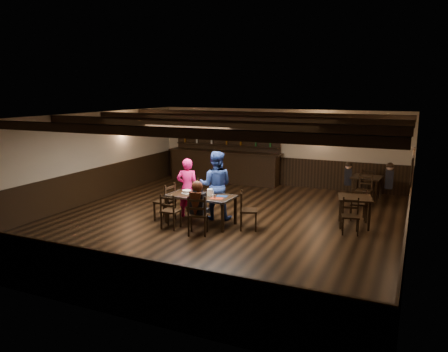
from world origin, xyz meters
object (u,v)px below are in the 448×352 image
at_px(cake, 187,192).
at_px(dining_table, 201,198).
at_px(woman_pink, 187,188).
at_px(chair_near_right, 197,212).
at_px(chair_near_left, 169,209).
at_px(bar_counter, 225,162).
at_px(man_blue, 216,185).

bearing_deg(cake, dining_table, -3.80).
bearing_deg(dining_table, woman_pink, 145.45).
bearing_deg(woman_pink, dining_table, 126.54).
xyz_separation_m(dining_table, chair_near_right, (0.33, -0.84, -0.12)).
height_order(chair_near_left, bar_counter, bar_counter).
bearing_deg(bar_counter, chair_near_left, -79.32).
xyz_separation_m(chair_near_right, woman_pink, (-0.96, 1.28, 0.23)).
xyz_separation_m(woman_pink, cake, (0.20, -0.41, -0.00)).
relative_size(chair_near_left, cake, 3.26).
height_order(woman_pink, cake, woman_pink).
height_order(chair_near_right, woman_pink, woman_pink).
bearing_deg(bar_counter, cake, -76.87).
distance_m(chair_near_left, woman_pink, 1.18).
xyz_separation_m(chair_near_left, bar_counter, (-1.09, 5.77, 0.21)).
bearing_deg(chair_near_right, dining_table, 111.29).
bearing_deg(bar_counter, man_blue, -68.80).
height_order(chair_near_left, woman_pink, woman_pink).
xyz_separation_m(cake, bar_counter, (-1.17, 5.03, -0.07)).
xyz_separation_m(man_blue, cake, (-0.57, -0.54, -0.11)).
xyz_separation_m(chair_near_left, chair_near_right, (0.84, -0.13, 0.04)).
bearing_deg(chair_near_left, bar_counter, 100.68).
height_order(woman_pink, man_blue, man_blue).
xyz_separation_m(woman_pink, bar_counter, (-0.97, 4.62, -0.07)).
bearing_deg(chair_near_left, man_blue, 62.93).
bearing_deg(dining_table, chair_near_right, -68.71).
bearing_deg(dining_table, chair_near_left, -126.06).
distance_m(chair_near_right, woman_pink, 1.62).
height_order(chair_near_left, cake, chair_near_left).
distance_m(woman_pink, bar_counter, 4.72).
xyz_separation_m(chair_near_right, man_blue, (-0.19, 1.41, 0.34)).
bearing_deg(dining_table, bar_counter, 107.57).
bearing_deg(chair_near_right, cake, 131.02).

